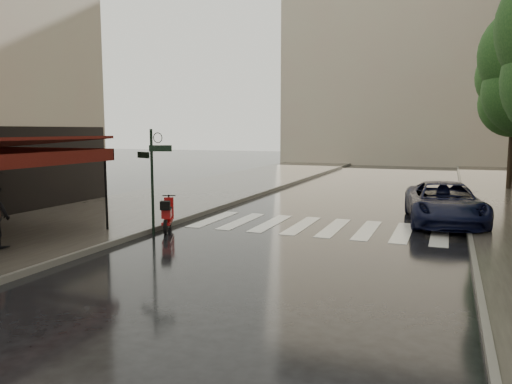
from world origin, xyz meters
The scene contains 9 objects.
ground centered at (0.00, 0.00, 0.00)m, with size 120.00×120.00×0.00m, color black.
sidewalk_near centered at (-4.50, 12.00, 0.06)m, with size 6.00×60.00×0.12m, color #38332D.
curb_near centered at (-1.45, 12.00, 0.07)m, with size 0.12×60.00×0.16m, color #595651.
curb_far centered at (7.45, 12.00, 0.07)m, with size 0.12×60.00×0.16m, color #595651.
crosswalk centered at (2.98, 6.00, 0.01)m, with size 7.85×3.20×0.01m.
signpost centered at (-1.19, 3.00, 1.83)m, with size 1.17×0.29×3.10m.
backdrop_building centered at (3.00, 38.00, 10.00)m, with size 22.00×6.00×20.00m, color tan.
scooter centered at (-1.17, 3.73, 0.48)m, with size 0.82×1.45×1.02m.
parked_car centered at (6.73, 8.06, 0.69)m, with size 2.27×4.93×1.37m, color black.
Camera 1 is at (6.83, -9.32, 3.06)m, focal length 35.00 mm.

